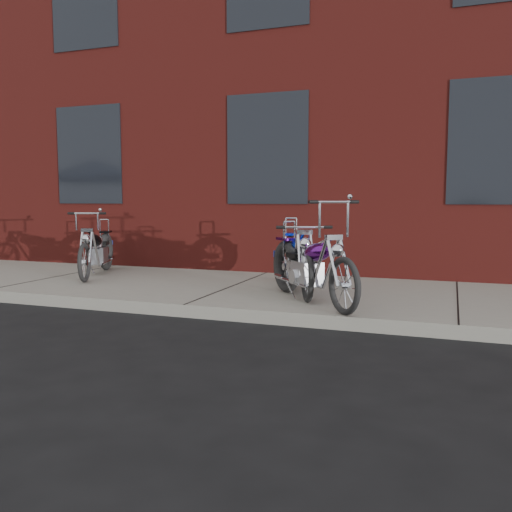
% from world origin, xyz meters
% --- Properties ---
extents(ground, '(120.00, 120.00, 0.00)m').
position_xyz_m(ground, '(0.00, 0.00, 0.00)').
color(ground, black).
rests_on(ground, ground).
extents(sidewalk, '(22.00, 3.00, 0.15)m').
position_xyz_m(sidewalk, '(0.00, 1.50, 0.07)').
color(sidewalk, slate).
rests_on(sidewalk, ground).
extents(building_brick, '(22.00, 10.00, 8.00)m').
position_xyz_m(building_brick, '(0.00, 8.00, 4.00)').
color(building_brick, maroon).
rests_on(building_brick, ground).
extents(chopper_purple, '(1.48, 1.71, 1.21)m').
position_xyz_m(chopper_purple, '(1.33, 0.71, 0.54)').
color(chopper_purple, black).
rests_on(chopper_purple, sidewalk).
extents(chopper_blue, '(0.99, 2.05, 0.96)m').
position_xyz_m(chopper_blue, '(0.97, 1.40, 0.55)').
color(chopper_blue, black).
rests_on(chopper_blue, sidewalk).
extents(chopper_third, '(0.88, 1.91, 1.03)m').
position_xyz_m(chopper_third, '(-2.49, 1.78, 0.52)').
color(chopper_third, black).
rests_on(chopper_third, sidewalk).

